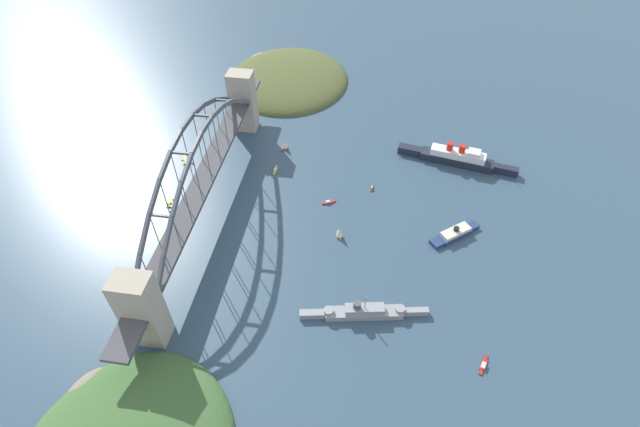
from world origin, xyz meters
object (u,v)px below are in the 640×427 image
object	(u,v)px
seaplane_second_in_formation	(171,203)
small_boat_2	(285,144)
seaplane_taxiing_near_bridge	(187,160)
harbor_ferry_steamer	(455,233)
naval_cruiser	(363,312)
ocean_liner	(457,158)
small_boat_5	(372,188)
small_boat_4	(328,202)
harbor_arch_bridge	(203,180)
small_boat_1	(340,232)
small_boat_3	(483,365)
small_boat_0	(275,170)

from	to	relation	value
seaplane_second_in_formation	small_boat_2	size ratio (longest dim) A/B	0.97
seaplane_taxiing_near_bridge	harbor_ferry_steamer	bearing A→B (deg)	76.69
naval_cruiser	seaplane_second_in_formation	bearing A→B (deg)	-116.24
ocean_liner	seaplane_taxiing_near_bridge	world-z (taller)	ocean_liner
harbor_ferry_steamer	naval_cruiser	bearing A→B (deg)	-37.94
seaplane_second_in_formation	small_boat_5	world-z (taller)	seaplane_second_in_formation
ocean_liner	small_boat_2	xyz separation A→B (m)	(2.02, -137.87, -0.68)
small_boat_4	small_boat_2	bearing A→B (deg)	-143.09
harbor_arch_bridge	small_boat_1	size ratio (longest dim) A/B	26.51
small_boat_4	naval_cruiser	bearing A→B (deg)	19.90
seaplane_second_in_formation	small_boat_4	bearing A→B (deg)	99.92
small_boat_3	small_boat_4	world-z (taller)	small_boat_4
naval_cruiser	small_boat_4	xyz separation A→B (m)	(-91.20, -33.02, -2.55)
harbor_arch_bridge	small_boat_3	xyz separation A→B (m)	(94.08, 183.95, -27.16)
harbor_arch_bridge	small_boat_5	distance (m)	123.55
small_boat_4	small_boat_5	distance (m)	36.36
harbor_arch_bridge	naval_cruiser	distance (m)	139.15
small_boat_3	seaplane_taxiing_near_bridge	bearing A→B (deg)	-123.28
ocean_liner	harbor_ferry_steamer	xyz separation A→B (m)	(80.02, -4.56, -2.96)
small_boat_0	small_boat_1	distance (m)	84.61
small_boat_2	seaplane_second_in_formation	bearing A→B (deg)	-40.96
harbor_arch_bridge	naval_cruiser	world-z (taller)	harbor_arch_bridge
seaplane_taxiing_near_bridge	small_boat_3	bearing A→B (deg)	56.72
naval_cruiser	small_boat_5	distance (m)	111.62
seaplane_taxiing_near_bridge	small_boat_3	size ratio (longest dim) A/B	0.89
harbor_ferry_steamer	small_boat_4	world-z (taller)	harbor_ferry_steamer
ocean_liner	seaplane_taxiing_near_bridge	distance (m)	214.14
small_boat_1	small_boat_4	size ratio (longest dim) A/B	1.04
small_boat_1	small_boat_5	bearing A→B (deg)	160.69
ocean_liner	small_boat_4	world-z (taller)	ocean_liner
seaplane_taxiing_near_bridge	seaplane_second_in_formation	distance (m)	49.81
small_boat_0	small_boat_1	world-z (taller)	small_boat_1
seaplane_second_in_formation	small_boat_4	size ratio (longest dim) A/B	1.00
small_boat_0	harbor_arch_bridge	bearing A→B (deg)	-37.32
small_boat_2	small_boat_4	size ratio (longest dim) A/B	1.03
harbor_ferry_steamer	seaplane_taxiing_near_bridge	bearing A→B (deg)	-103.31
small_boat_2	small_boat_3	world-z (taller)	small_boat_2
seaplane_taxiing_near_bridge	small_boat_1	distance (m)	143.88
harbor_arch_bridge	small_boat_5	world-z (taller)	harbor_arch_bridge
ocean_liner	seaplane_taxiing_near_bridge	size ratio (longest dim) A/B	8.30
small_boat_2	small_boat_3	size ratio (longest dim) A/B	0.80
harbor_arch_bridge	small_boat_4	xyz separation A→B (m)	(-19.45, 83.65, -27.14)
seaplane_second_in_formation	small_boat_5	distance (m)	147.85
seaplane_taxiing_near_bridge	small_boat_3	distance (m)	261.31
harbor_ferry_steamer	small_boat_2	bearing A→B (deg)	-120.33
small_boat_1	harbor_ferry_steamer	bearing A→B (deg)	99.17
seaplane_second_in_formation	small_boat_2	bearing A→B (deg)	139.04
harbor_arch_bridge	small_boat_1	bearing A→B (deg)	82.70
small_boat_2	small_boat_4	bearing A→B (deg)	36.91
seaplane_second_in_formation	small_boat_1	bearing A→B (deg)	84.44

